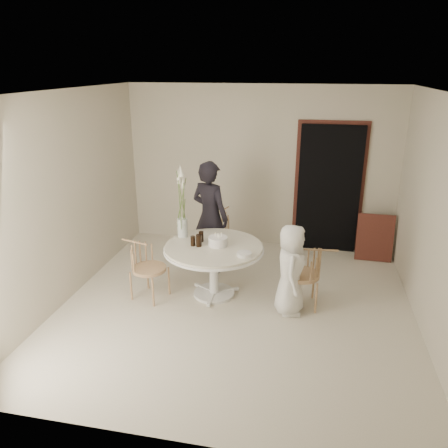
% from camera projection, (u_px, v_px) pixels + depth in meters
% --- Properties ---
extents(ground, '(4.50, 4.50, 0.00)m').
position_uv_depth(ground, '(236.00, 306.00, 5.72)').
color(ground, beige).
rests_on(ground, ground).
extents(room_shell, '(4.50, 4.50, 4.50)m').
position_uv_depth(room_shell, '(237.00, 187.00, 5.16)').
color(room_shell, white).
rests_on(room_shell, ground).
extents(doorway, '(1.00, 0.10, 2.10)m').
position_uv_depth(doorway, '(329.00, 190.00, 7.16)').
color(doorway, black).
rests_on(doorway, ground).
extents(door_trim, '(1.12, 0.03, 2.22)m').
position_uv_depth(door_trim, '(329.00, 185.00, 7.17)').
color(door_trim, maroon).
rests_on(door_trim, ground).
extents(table, '(1.33, 1.33, 0.73)m').
position_uv_depth(table, '(214.00, 253.00, 5.80)').
color(table, white).
rests_on(table, ground).
extents(picture_frame, '(0.57, 0.19, 0.76)m').
position_uv_depth(picture_frame, '(375.00, 238.00, 6.97)').
color(picture_frame, maroon).
rests_on(picture_frame, ground).
extents(chair_far, '(0.54, 0.56, 0.79)m').
position_uv_depth(chair_far, '(219.00, 227.00, 7.03)').
color(chair_far, tan).
rests_on(chair_far, ground).
extents(chair_right, '(0.52, 0.48, 0.81)m').
position_uv_depth(chair_right, '(311.00, 269.00, 5.57)').
color(chair_right, tan).
rests_on(chair_right, ground).
extents(chair_left, '(0.54, 0.52, 0.79)m').
position_uv_depth(chair_left, '(142.00, 261.00, 5.82)').
color(chair_left, tan).
rests_on(chair_left, ground).
extents(girl, '(0.73, 0.62, 1.69)m').
position_uv_depth(girl, '(210.00, 217.00, 6.50)').
color(girl, black).
rests_on(girl, ground).
extents(boy, '(0.42, 0.60, 1.18)m').
position_uv_depth(boy, '(291.00, 270.00, 5.40)').
color(boy, white).
rests_on(boy, ground).
extents(birthday_cake, '(0.25, 0.25, 0.17)m').
position_uv_depth(birthday_cake, '(218.00, 241.00, 5.74)').
color(birthday_cake, white).
rests_on(birthday_cake, table).
extents(cola_tumbler_a, '(0.07, 0.07, 0.13)m').
position_uv_depth(cola_tumbler_a, '(193.00, 241.00, 5.74)').
color(cola_tumbler_a, black).
rests_on(cola_tumbler_a, table).
extents(cola_tumbler_b, '(0.08, 0.08, 0.15)m').
position_uv_depth(cola_tumbler_b, '(199.00, 241.00, 5.71)').
color(cola_tumbler_b, black).
rests_on(cola_tumbler_b, table).
extents(cola_tumbler_c, '(0.08, 0.08, 0.14)m').
position_uv_depth(cola_tumbler_c, '(201.00, 237.00, 5.87)').
color(cola_tumbler_c, black).
rests_on(cola_tumbler_c, table).
extents(cola_tumbler_d, '(0.09, 0.09, 0.16)m').
position_uv_depth(cola_tumbler_d, '(199.00, 240.00, 5.72)').
color(cola_tumbler_d, black).
rests_on(cola_tumbler_d, table).
extents(plate_stack, '(0.24, 0.24, 0.05)m').
position_uv_depth(plate_stack, '(244.00, 254.00, 5.44)').
color(plate_stack, white).
rests_on(plate_stack, table).
extents(flower_vase, '(0.14, 0.14, 1.03)m').
position_uv_depth(flower_vase, '(182.00, 209.00, 5.94)').
color(flower_vase, silver).
rests_on(flower_vase, table).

